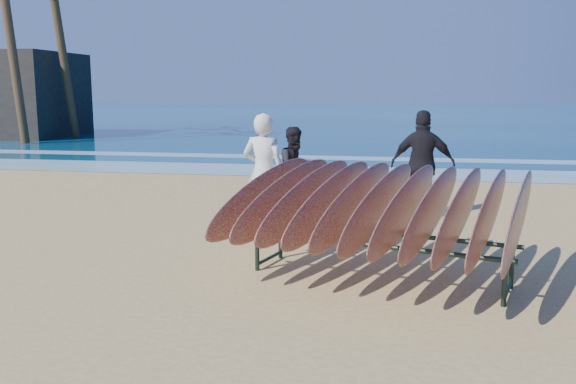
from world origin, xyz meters
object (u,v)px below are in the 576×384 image
(person_white, at_px, (264,172))
(person_dark_a, at_px, (296,169))
(person_dark_b, at_px, (423,164))
(surfboard_rack, at_px, (380,206))

(person_white, xyz_separation_m, person_dark_a, (0.24, 1.70, -0.16))
(person_dark_a, relative_size, person_dark_b, 0.83)
(surfboard_rack, height_order, person_dark_b, person_dark_b)
(person_dark_a, bearing_deg, person_white, -142.11)
(surfboard_rack, xyz_separation_m, person_dark_a, (-1.70, 4.07, -0.11))
(person_dark_a, bearing_deg, person_dark_b, -50.17)
(person_white, height_order, person_dark_b, person_dark_b)
(surfboard_rack, height_order, person_dark_a, person_dark_a)
(surfboard_rack, height_order, person_white, person_white)
(person_white, bearing_deg, surfboard_rack, 135.12)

